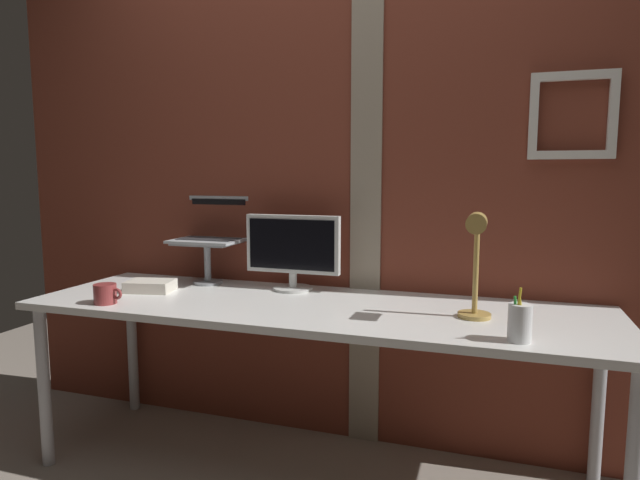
% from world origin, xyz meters
% --- Properties ---
extents(ground_plane, '(6.00, 6.00, 0.00)m').
position_xyz_m(ground_plane, '(0.00, 0.00, 0.00)').
color(ground_plane, gray).
extents(brick_wall_back, '(3.50, 0.16, 2.35)m').
position_xyz_m(brick_wall_back, '(0.00, 0.43, 1.18)').
color(brick_wall_back, brown).
rests_on(brick_wall_back, ground_plane).
extents(desk, '(2.34, 0.70, 0.72)m').
position_xyz_m(desk, '(-0.01, 0.02, 0.67)').
color(desk, white).
rests_on(desk, ground_plane).
extents(monitor, '(0.44, 0.18, 0.34)m').
position_xyz_m(monitor, '(-0.19, 0.25, 0.92)').
color(monitor, silver).
rests_on(monitor, desk).
extents(laptop_stand, '(0.28, 0.22, 0.20)m').
position_xyz_m(laptop_stand, '(-0.62, 0.25, 0.86)').
color(laptop_stand, gray).
rests_on(laptop_stand, desk).
extents(laptop, '(0.32, 0.28, 0.22)m').
position_xyz_m(laptop, '(-0.62, 0.31, 0.98)').
color(laptop, '#ADB2B7').
rests_on(laptop, laptop_stand).
extents(desk_lamp, '(0.12, 0.20, 0.39)m').
position_xyz_m(desk_lamp, '(0.62, -0.04, 0.97)').
color(desk_lamp, tan).
rests_on(desk_lamp, desk).
extents(pen_cup, '(0.07, 0.07, 0.18)m').
position_xyz_m(pen_cup, '(0.76, -0.24, 0.79)').
color(pen_cup, white).
rests_on(pen_cup, desk).
extents(coffee_mug, '(0.13, 0.09, 0.08)m').
position_xyz_m(coffee_mug, '(-0.81, -0.24, 0.77)').
color(coffee_mug, maroon).
rests_on(coffee_mug, desk).
extents(paper_clutter_stack, '(0.22, 0.18, 0.05)m').
position_xyz_m(paper_clutter_stack, '(-0.78, 0.02, 0.75)').
color(paper_clutter_stack, silver).
rests_on(paper_clutter_stack, desk).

